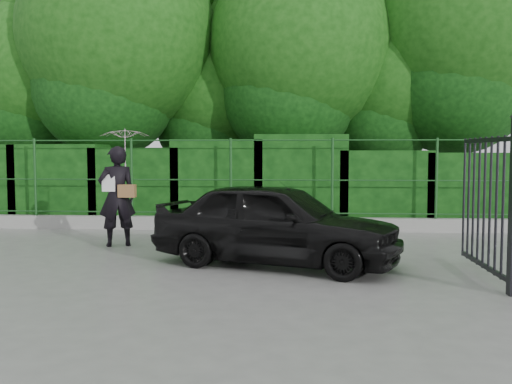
{
  "coord_description": "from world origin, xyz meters",
  "views": [
    {
      "loc": [
        1.9,
        -8.39,
        1.78
      ],
      "look_at": [
        1.21,
        1.3,
        1.1
      ],
      "focal_mm": 40.0,
      "sensor_mm": 36.0,
      "label": 1
    }
  ],
  "objects": [
    {
      "name": "car",
      "position": [
        1.59,
        0.49,
        0.67
      ],
      "size": [
        4.21,
        2.79,
        1.33
      ],
      "primitive_type": "imported",
      "rotation": [
        0.0,
        0.0,
        1.23
      ],
      "color": "black",
      "rests_on": "ground"
    },
    {
      "name": "ground",
      "position": [
        0.0,
        0.0,
        0.0
      ],
      "size": [
        80.0,
        80.0,
        0.0
      ],
      "primitive_type": "plane",
      "color": "gray"
    },
    {
      "name": "hedge",
      "position": [
        -0.09,
        5.5,
        0.98
      ],
      "size": [
        14.2,
        1.2,
        2.2
      ],
      "color": "black",
      "rests_on": "ground"
    },
    {
      "name": "fence",
      "position": [
        0.22,
        4.5,
        1.2
      ],
      "size": [
        14.13,
        0.06,
        1.8
      ],
      "color": "#1B4B1E",
      "rests_on": "kerb"
    },
    {
      "name": "trees",
      "position": [
        1.14,
        7.74,
        4.62
      ],
      "size": [
        17.1,
        6.15,
        8.08
      ],
      "color": "black",
      "rests_on": "ground"
    },
    {
      "name": "kerb",
      "position": [
        0.0,
        4.5,
        0.15
      ],
      "size": [
        14.0,
        0.25,
        0.3
      ],
      "primitive_type": "cube",
      "color": "#9E9E99",
      "rests_on": "ground"
    },
    {
      "name": "woman",
      "position": [
        -1.41,
        2.15,
        1.41
      ],
      "size": [
        1.0,
        0.91,
        2.24
      ],
      "color": "black",
      "rests_on": "ground"
    },
    {
      "name": "gate",
      "position": [
        4.6,
        -0.72,
        1.19
      ],
      "size": [
        0.22,
        2.33,
        2.36
      ],
      "color": "black",
      "rests_on": "ground"
    }
  ]
}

